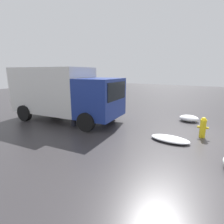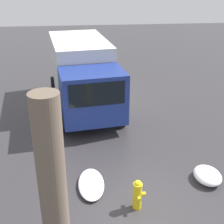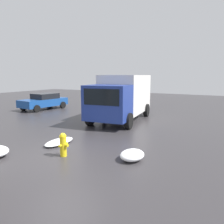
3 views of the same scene
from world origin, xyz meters
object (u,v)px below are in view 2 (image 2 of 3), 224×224
pedestrian (69,98)px  tree_trunk (53,191)px  fire_hydrant (137,194)px  delivery_truck (83,73)px

pedestrian → tree_trunk: bearing=-135.6°
fire_hydrant → delivery_truck: delivery_truck is taller
pedestrian → fire_hydrant: bearing=-116.8°
tree_trunk → delivery_truck: (8.72, -0.74, -0.42)m
delivery_truck → pedestrian: 1.58m
tree_trunk → pedestrian: size_ratio=2.31×
delivery_truck → pedestrian: delivery_truck is taller
fire_hydrant → pedestrian: pedestrian is taller
fire_hydrant → tree_trunk: 3.02m
delivery_truck → fire_hydrant: bearing=92.2°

